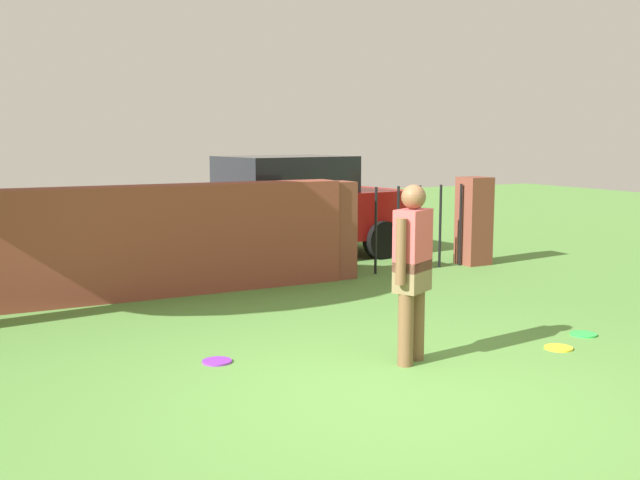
{
  "coord_description": "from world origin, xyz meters",
  "views": [
    {
      "loc": [
        -3.13,
        -4.8,
        2.04
      ],
      "look_at": [
        0.32,
        1.82,
        1.0
      ],
      "focal_mm": 41.86,
      "sensor_mm": 36.0,
      "label": 1
    }
  ],
  "objects_px": {
    "car": "(285,208)",
    "frisbee_green": "(584,334)",
    "person": "(412,265)",
    "frisbee_yellow": "(559,348)",
    "frisbee_purple": "(217,361)"
  },
  "relations": [
    {
      "from": "car",
      "to": "frisbee_green",
      "type": "xyz_separation_m",
      "value": [
        0.71,
        -5.78,
        -0.85
      ]
    },
    {
      "from": "frisbee_green",
      "to": "frisbee_purple",
      "type": "bearing_deg",
      "value": 166.8
    },
    {
      "from": "person",
      "to": "car",
      "type": "xyz_separation_m",
      "value": [
        1.41,
        5.73,
        -0.04
      ]
    },
    {
      "from": "car",
      "to": "frisbee_purple",
      "type": "xyz_separation_m",
      "value": [
        -2.97,
        -4.92,
        -0.85
      ]
    },
    {
      "from": "frisbee_yellow",
      "to": "frisbee_green",
      "type": "xyz_separation_m",
      "value": [
        0.6,
        0.25,
        0.0
      ]
    },
    {
      "from": "frisbee_purple",
      "to": "frisbee_green",
      "type": "bearing_deg",
      "value": -13.2
    },
    {
      "from": "frisbee_purple",
      "to": "car",
      "type": "bearing_deg",
      "value": 58.82
    },
    {
      "from": "car",
      "to": "frisbee_yellow",
      "type": "height_order",
      "value": "car"
    },
    {
      "from": "person",
      "to": "frisbee_green",
      "type": "relative_size",
      "value": 6.0
    },
    {
      "from": "car",
      "to": "frisbee_yellow",
      "type": "bearing_deg",
      "value": -96.57
    },
    {
      "from": "car",
      "to": "frisbee_purple",
      "type": "bearing_deg",
      "value": -128.8
    },
    {
      "from": "person",
      "to": "frisbee_purple",
      "type": "height_order",
      "value": "person"
    },
    {
      "from": "frisbee_purple",
      "to": "frisbee_yellow",
      "type": "bearing_deg",
      "value": -19.87
    },
    {
      "from": "person",
      "to": "car",
      "type": "height_order",
      "value": "car"
    },
    {
      "from": "frisbee_yellow",
      "to": "frisbee_purple",
      "type": "distance_m",
      "value": 3.28
    }
  ]
}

